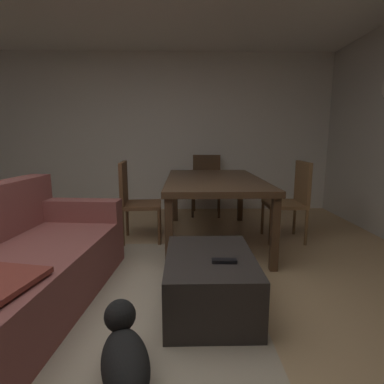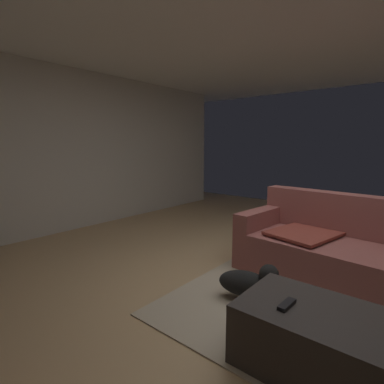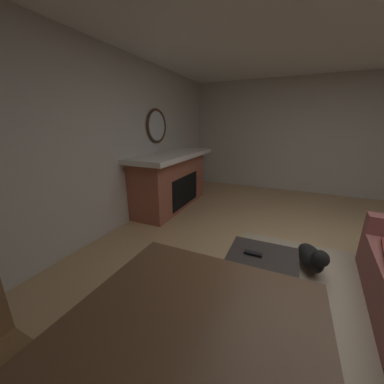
# 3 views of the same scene
# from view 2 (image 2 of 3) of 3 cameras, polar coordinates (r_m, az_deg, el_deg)

# --- Properties ---
(floor) EXTENTS (8.57, 8.57, 0.00)m
(floor) POSITION_cam_2_polar(r_m,az_deg,el_deg) (3.03, 17.97, -18.07)
(floor) COLOR tan
(wall_left) EXTENTS (0.12, 6.57, 2.54)m
(wall_left) POSITION_cam_2_polar(r_m,az_deg,el_deg) (5.19, -21.13, 7.43)
(wall_left) COLOR beige
(wall_left) RESTS_ON ground
(area_rug) EXTENTS (2.60, 2.00, 0.01)m
(area_rug) POSITION_cam_2_polar(r_m,az_deg,el_deg) (2.78, 26.14, -21.06)
(area_rug) COLOR tan
(area_rug) RESTS_ON ground
(couch) EXTENTS (2.14, 1.08, 0.85)m
(couch) POSITION_cam_2_polar(r_m,az_deg,el_deg) (3.32, 27.87, -10.50)
(couch) COLOR #8C4C47
(couch) RESTS_ON ground
(ottoman_coffee_table) EXTENTS (0.83, 0.60, 0.40)m
(ottoman_coffee_table) POSITION_cam_2_polar(r_m,az_deg,el_deg) (2.13, 21.85, -24.64)
(ottoman_coffee_table) COLOR #2D2826
(ottoman_coffee_table) RESTS_ON ground
(tv_remote) EXTENTS (0.06, 0.16, 0.02)m
(tv_remote) POSITION_cam_2_polar(r_m,az_deg,el_deg) (1.99, 17.72, -19.88)
(tv_remote) COLOR black
(tv_remote) RESTS_ON ottoman_coffee_table
(small_dog) EXTENTS (0.53, 0.35, 0.31)m
(small_dog) POSITION_cam_2_polar(r_m,az_deg,el_deg) (2.74, 10.78, -16.58)
(small_dog) COLOR black
(small_dog) RESTS_ON ground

